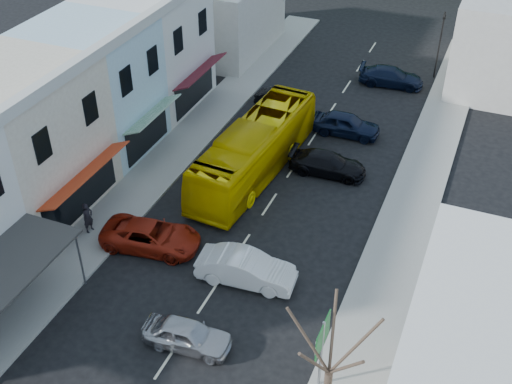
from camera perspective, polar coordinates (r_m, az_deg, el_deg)
name	(u,v)px	position (r m, az deg, el deg)	size (l,w,h in m)	color
ground	(208,298)	(30.93, -4.30, -9.36)	(120.00, 120.00, 0.00)	black
sidewalk_left	(170,158)	(40.62, -7.67, 2.99)	(3.00, 52.00, 0.15)	gray
sidewalk_right	(408,214)	(36.58, 13.38, -1.93)	(3.00, 52.00, 0.15)	gray
shopfront_row	(42,126)	(37.82, -18.48, 5.62)	(8.25, 30.00, 8.00)	silver
distant_block_left	(218,13)	(54.72, -3.37, 15.58)	(8.00, 10.00, 6.00)	#B7B2A8
bus	(255,151)	(38.20, -0.11, 3.66)	(2.50, 11.60, 3.10)	#D5B103
car_silver	(187,334)	(28.51, -6.12, -12.47)	(1.80, 4.40, 1.40)	#A8A7AC
car_white	(246,270)	(31.20, -0.89, -6.96)	(1.80, 4.40, 1.40)	silver
car_red	(151,236)	(33.56, -9.31, -3.90)	(1.90, 4.60, 1.40)	maroon
car_black_near	(328,163)	(38.87, 6.40, 2.54)	(1.84, 4.50, 1.40)	black
car_navy_mid	(346,125)	(42.98, 7.98, 5.92)	(1.80, 4.40, 1.40)	black
car_black_far	(283,100)	(45.75, 2.42, 8.21)	(1.80, 4.40, 1.40)	black
car_navy_far	(391,77)	(50.08, 11.93, 10.01)	(1.84, 4.50, 1.40)	black
pedestrian_left	(88,218)	(34.96, -14.71, -2.26)	(0.60, 0.40, 1.70)	black
direction_sign	(321,355)	(26.20, 5.81, -14.24)	(0.21, 1.70, 3.76)	#12531F
street_tree	(329,372)	(23.09, 6.50, -15.65)	(3.05, 3.05, 7.83)	#382A20
traffic_signal	(439,45)	(51.38, 15.98, 12.42)	(0.90, 1.16, 5.21)	black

